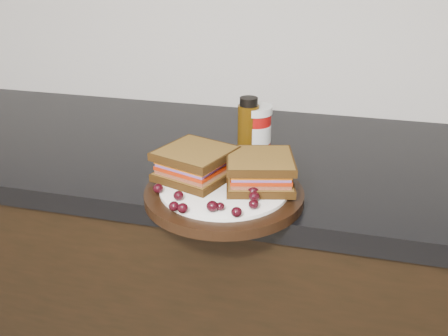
{
  "coord_description": "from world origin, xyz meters",
  "views": [
    {
      "loc": [
        0.43,
        0.7,
        1.31
      ],
      "look_at": [
        0.23,
        1.46,
        0.96
      ],
      "focal_mm": 40.0,
      "sensor_mm": 36.0,
      "label": 1
    }
  ],
  "objects_px": {
    "condiment_jar": "(255,129)",
    "oil_bottle": "(248,126)",
    "plate": "(224,194)",
    "sandwich_left": "(195,164)"
  },
  "relations": [
    {
      "from": "condiment_jar",
      "to": "oil_bottle",
      "type": "bearing_deg",
      "value": -129.47
    },
    {
      "from": "plate",
      "to": "oil_bottle",
      "type": "relative_size",
      "value": 2.24
    },
    {
      "from": "condiment_jar",
      "to": "sandwich_left",
      "type": "bearing_deg",
      "value": -107.95
    },
    {
      "from": "sandwich_left",
      "to": "oil_bottle",
      "type": "height_order",
      "value": "oil_bottle"
    },
    {
      "from": "plate",
      "to": "sandwich_left",
      "type": "distance_m",
      "value": 0.08
    },
    {
      "from": "sandwich_left",
      "to": "oil_bottle",
      "type": "xyz_separation_m",
      "value": [
        0.05,
        0.19,
        0.01
      ]
    },
    {
      "from": "condiment_jar",
      "to": "oil_bottle",
      "type": "distance_m",
      "value": 0.02
    },
    {
      "from": "sandwich_left",
      "to": "condiment_jar",
      "type": "height_order",
      "value": "condiment_jar"
    },
    {
      "from": "plate",
      "to": "oil_bottle",
      "type": "height_order",
      "value": "oil_bottle"
    },
    {
      "from": "plate",
      "to": "sandwich_left",
      "type": "xyz_separation_m",
      "value": [
        -0.06,
        0.02,
        0.04
      ]
    }
  ]
}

